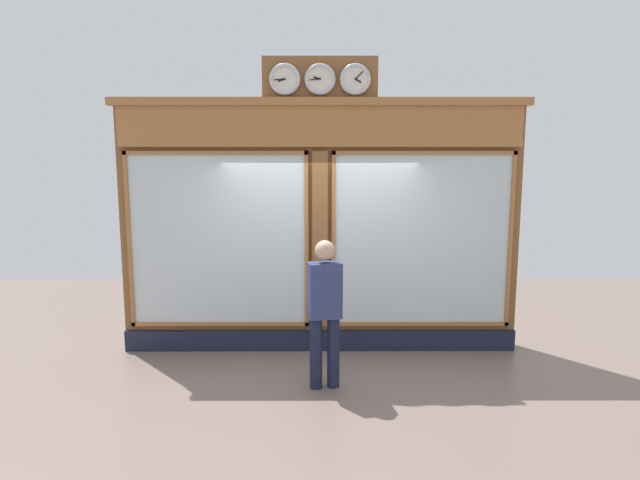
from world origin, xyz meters
TOP-DOWN VIEW (x-y plane):
  - ground_plane at (0.00, 2.80)m, footprint 14.00×14.00m
  - shop_facade at (0.00, -0.13)m, footprint 5.31×0.42m
  - pedestrian at (-0.05, 1.20)m, footprint 0.40×0.28m

SIDE VIEW (x-z plane):
  - ground_plane at x=0.00m, z-range 0.00..0.00m
  - pedestrian at x=-0.05m, z-range 0.09..1.78m
  - shop_facade at x=0.00m, z-range -0.23..3.58m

